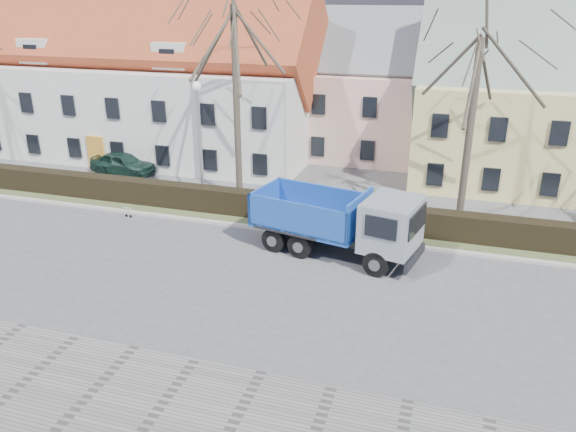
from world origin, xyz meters
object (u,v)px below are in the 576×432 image
(dump_truck, at_px, (330,220))
(parked_car_a, at_px, (123,163))
(cart_frame, at_px, (125,211))
(streetlight, at_px, (200,144))

(dump_truck, relative_size, parked_car_a, 1.83)
(dump_truck, distance_m, cart_frame, 11.21)
(dump_truck, xyz_separation_m, cart_frame, (-11.10, 0.99, -1.24))
(streetlight, bearing_deg, parked_car_a, 154.43)
(cart_frame, xyz_separation_m, parked_car_a, (-4.10, 6.36, 0.42))
(dump_truck, bearing_deg, parked_car_a, 166.25)
(dump_truck, relative_size, streetlight, 1.15)
(dump_truck, xyz_separation_m, streetlight, (-8.02, 3.92, 1.83))
(dump_truck, height_order, streetlight, streetlight)
(streetlight, bearing_deg, dump_truck, -26.04)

